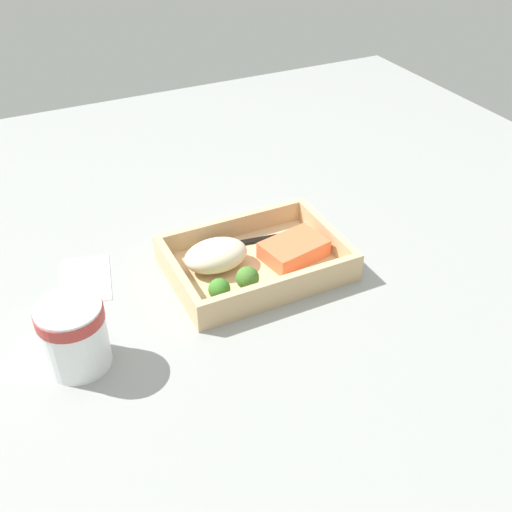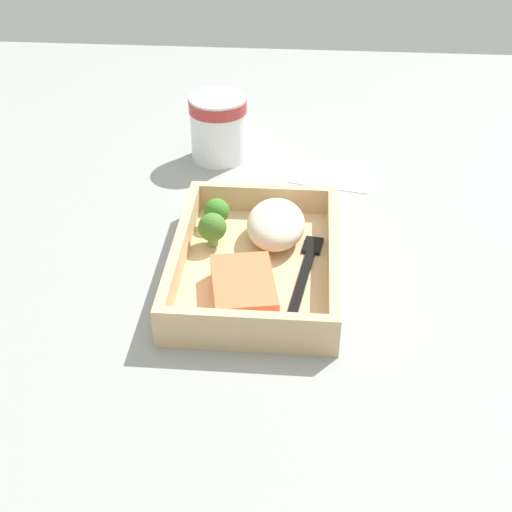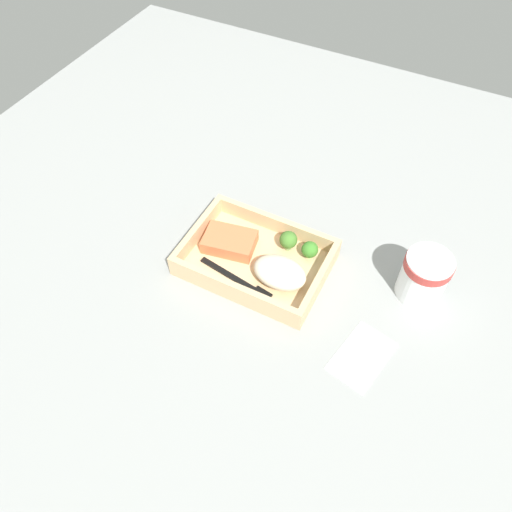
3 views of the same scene
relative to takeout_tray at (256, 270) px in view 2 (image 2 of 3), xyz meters
The scene contains 10 objects.
ground_plane 1.60cm from the takeout_tray, ahead, with size 160.00×160.00×2.00cm, color gray.
takeout_tray is the anchor object (origin of this frame).
tray_rim 2.36cm from the takeout_tray, ahead, with size 27.22×19.20×3.53cm.
salmon_fillet 6.64cm from the takeout_tray, behind, with size 9.92×6.70×2.83cm, color #F56F43.
mashed_potatoes 6.88cm from the takeout_tray, 18.45° to the right, with size 10.17×7.16×4.48cm, color beige.
broccoli_floret_1 7.65cm from the takeout_tray, 53.73° to the left, with size 3.49×3.49×4.32cm.
broccoli_floret_2 10.70cm from the takeout_tray, 33.30° to the left, with size 3.24×3.24×3.71cm.
fork 5.94cm from the takeout_tray, 94.50° to the right, with size 15.87×4.00×0.44cm.
paper_cup 31.20cm from the takeout_tray, 15.08° to the left, with size 8.60×8.60×9.77cm.
receipt_slip 26.77cm from the takeout_tray, 20.40° to the right, with size 7.52×11.77×0.24cm, color white.
Camera 2 is at (-67.93, -5.38, 50.61)cm, focal length 50.00 mm.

